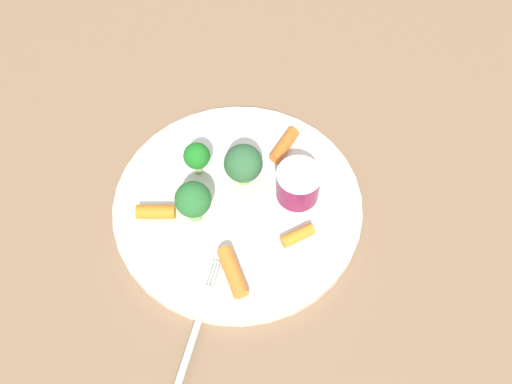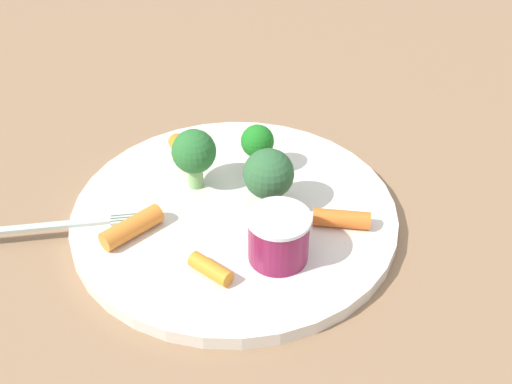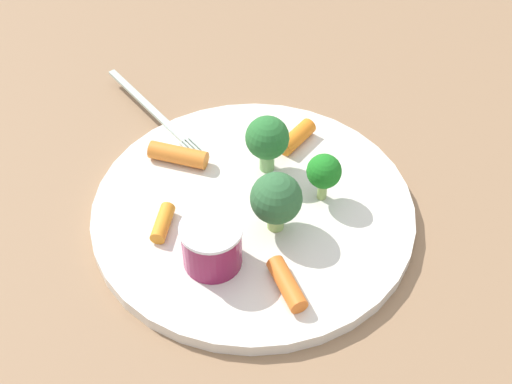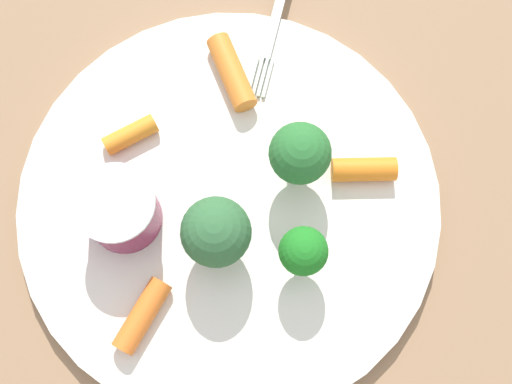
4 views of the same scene
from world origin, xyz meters
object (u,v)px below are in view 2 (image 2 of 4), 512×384
carrot_stick_0 (183,152)px  carrot_stick_2 (211,269)px  fork (49,226)px  broccoli_floret_0 (194,153)px  broccoli_floret_2 (258,142)px  broccoli_floret_1 (269,175)px  plate (235,215)px  carrot_stick_3 (341,219)px  sauce_cup (279,237)px  carrot_stick_1 (132,227)px

carrot_stick_0 → carrot_stick_2: (0.08, -0.13, -0.00)m
carrot_stick_0 → fork: size_ratio=0.28×
carrot_stick_0 → broccoli_floret_0: bearing=-50.5°
broccoli_floret_2 → broccoli_floret_1: bearing=-61.1°
carrot_stick_2 → plate: bearing=97.3°
carrot_stick_0 → carrot_stick_2: carrot_stick_0 is taller
carrot_stick_3 → carrot_stick_2: bearing=-132.6°
broccoli_floret_0 → broccoli_floret_2: bearing=41.9°
sauce_cup → broccoli_floret_1: bearing=115.3°
carrot_stick_0 → fork: 0.14m
sauce_cup → carrot_stick_1: sauce_cup is taller
broccoli_floret_0 → broccoli_floret_1: same height
broccoli_floret_2 → carrot_stick_0: bearing=-175.0°
broccoli_floret_0 → fork: bearing=-135.3°
fork → sauce_cup: bearing=8.6°
broccoli_floret_0 → carrot_stick_0: 0.05m
broccoli_floret_0 → broccoli_floret_1: (0.07, -0.01, -0.00)m
sauce_cup → carrot_stick_2: 0.06m
broccoli_floret_0 → carrot_stick_3: (0.13, -0.01, -0.03)m
plate → broccoli_floret_2: (0.00, 0.06, 0.04)m
carrot_stick_1 → carrot_stick_2: bearing=-15.6°
broccoli_floret_2 → carrot_stick_2: size_ratio=1.28×
broccoli_floret_1 → broccoli_floret_2: (-0.02, 0.05, -0.00)m
fork → carrot_stick_1: bearing=11.7°
fork → broccoli_floret_2: bearing=43.9°
broccoli_floret_1 → plate: bearing=-150.8°
sauce_cup → carrot_stick_1: size_ratio=0.92×
plate → carrot_stick_0: bearing=142.9°
broccoli_floret_0 → plate: bearing=-25.3°
broccoli_floret_1 → carrot_stick_1: (-0.09, -0.07, -0.02)m
carrot_stick_3 → fork: carrot_stick_3 is taller
carrot_stick_3 → carrot_stick_0: bearing=164.6°
broccoli_floret_0 → fork: broccoli_floret_0 is taller
carrot_stick_2 → broccoli_floret_1: bearing=80.4°
broccoli_floret_1 → carrot_stick_1: 0.12m
sauce_cup → carrot_stick_2: size_ratio=1.36×
carrot_stick_0 → carrot_stick_2: bearing=-58.3°
carrot_stick_2 → carrot_stick_3: 0.12m
broccoli_floret_0 → carrot_stick_0: size_ratio=1.36×
carrot_stick_1 → carrot_stick_3: 0.17m
sauce_cup → fork: 0.19m
broccoli_floret_0 → carrot_stick_3: size_ratio=1.20×
carrot_stick_2 → broccoli_floret_2: bearing=94.1°
sauce_cup → carrot_stick_0: sauce_cup is taller
carrot_stick_1 → fork: carrot_stick_1 is taller
sauce_cup → broccoli_floret_2: (-0.05, 0.10, 0.01)m
carrot_stick_1 → carrot_stick_2: 0.08m
carrot_stick_0 → fork: bearing=-117.4°
carrot_stick_1 → fork: 0.07m
sauce_cup → broccoli_floret_2: bearing=116.9°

